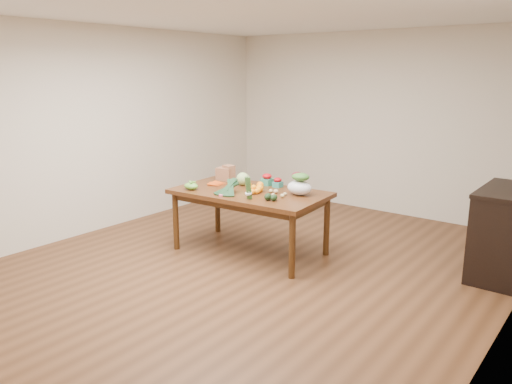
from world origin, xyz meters
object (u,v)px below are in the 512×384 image
Objects in this scene: dining_table at (250,222)px; kale_bunch at (226,188)px; paper_bag at (225,173)px; salad_bag at (300,185)px; cabinet at (504,233)px; cabbage at (243,179)px; asparagus_bundle at (249,188)px; mandarin_cluster at (254,189)px.

dining_table is 4.41× the size of kale_bunch.
salad_bag is (1.19, -0.09, 0.02)m from paper_bag.
paper_bag reaches higher than cabinet.
cabbage is (-2.79, -0.89, 0.36)m from cabinet.
salad_bag reaches higher than kale_bunch.
asparagus_bundle is (0.48, -0.49, 0.05)m from cabbage.
cabinet is 6.40× the size of cabbage.
salad_bag is (-1.98, -0.88, 0.39)m from cabinet.
paper_bag is 1.04m from asparagus_bundle.
asparagus_bundle is (0.33, -0.01, 0.05)m from kale_bunch.
paper_bag is 0.68× the size of kale_bunch.
mandarin_cluster is (0.35, -0.23, -0.03)m from cabbage.
cabinet is 3.00m from kale_bunch.
cabinet is (2.54, 1.07, 0.10)m from dining_table.
cabbage is at bearing 146.33° from mandarin_cluster.
mandarin_cluster reaches higher than dining_table.
mandarin_cluster is 0.53m from salad_bag.
salad_bag reaches higher than cabbage.
salad_bag is at bearing -4.35° from paper_bag.
paper_bag is 0.79m from kale_bunch.
paper_bag is 1.50× the size of mandarin_cluster.
dining_table is 0.63m from asparagus_bundle.
mandarin_cluster is at bearing 112.52° from asparagus_bundle.
kale_bunch is 0.33m from asparagus_bundle.
asparagus_bundle is 0.60m from salad_bag.
cabinet is 3.77× the size of paper_bag.
salad_bag is at bearing -156.13° from cabinet.
cabinet is at bearing 23.18° from kale_bunch.
cabinet is 3.29m from paper_bag.
cabinet is at bearing 17.66° from cabbage.
dining_table is at bearing 121.89° from asparagus_bundle.
asparagus_bundle is at bearing -149.23° from cabinet.
cabbage is 0.50m from kale_bunch.
dining_table is 0.55m from cabbage.
asparagus_bundle is at bearing -58.11° from dining_table.
cabbage reaches higher than dining_table.
salad_bag reaches higher than dining_table.
cabinet is 2.20m from salad_bag.
asparagus_bundle is at bearing -45.64° from cabbage.
dining_table is 0.44m from mandarin_cluster.
mandarin_cluster is 0.61× the size of salad_bag.
cabbage is (-0.25, 0.18, 0.45)m from dining_table.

